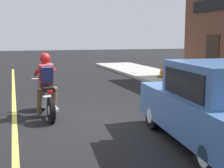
{
  "coord_description": "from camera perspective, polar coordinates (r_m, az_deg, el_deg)",
  "views": [
    {
      "loc": [
        -1.76,
        -7.51,
        2.01
      ],
      "look_at": [
        0.35,
        -0.85,
        0.95
      ],
      "focal_mm": 50.0,
      "sensor_mm": 36.0,
      "label": 1
    }
  ],
  "objects": [
    {
      "name": "ground_plane",
      "position": [
        7.97,
        -4.3,
        -6.0
      ],
      "size": [
        80.0,
        80.0,
        0.0
      ],
      "primitive_type": "plane",
      "color": "black"
    },
    {
      "name": "sidewalk_curb",
      "position": [
        12.71,
        15.4,
        -0.46
      ],
      "size": [
        2.6,
        22.0,
        0.14
      ],
      "primitive_type": "cube",
      "color": "#ADAAA3",
      "rests_on": "ground"
    },
    {
      "name": "lane_stripe",
      "position": [
        10.7,
        -17.52,
        -2.58
      ],
      "size": [
        0.12,
        19.8,
        0.01
      ],
      "primitive_type": "cube",
      "color": "#D1C64C",
      "rests_on": "ground"
    },
    {
      "name": "motorcycle_with_rider",
      "position": [
        8.04,
        -11.99,
        -1.11
      ],
      "size": [
        0.58,
        2.02,
        1.62
      ],
      "color": "black",
      "rests_on": "ground"
    },
    {
      "name": "car_hatchback",
      "position": [
        6.01,
        18.22,
        -3.78
      ],
      "size": [
        2.0,
        3.92,
        1.57
      ],
      "color": "black",
      "rests_on": "ground"
    },
    {
      "name": "traffic_cone",
      "position": [
        14.7,
        9.13,
        2.36
      ],
      "size": [
        0.36,
        0.36,
        0.6
      ],
      "color": "black",
      "rests_on": "sidewalk_curb"
    }
  ]
}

